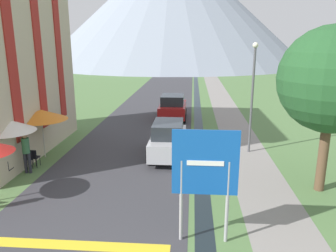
{
  "coord_description": "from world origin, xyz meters",
  "views": [
    {
      "loc": [
        0.76,
        -3.65,
        5.63
      ],
      "look_at": [
        -0.28,
        10.0,
        2.06
      ],
      "focal_mm": 35.0,
      "sensor_mm": 36.0,
      "label": 1
    }
  ],
  "objects": [
    {
      "name": "road_sign",
      "position": [
        1.14,
        4.78,
        2.15
      ],
      "size": [
        1.83,
        0.11,
        3.34
      ],
      "color": "#9E9EA3",
      "rests_on": "ground_plane"
    },
    {
      "name": "parked_car_near",
      "position": [
        -0.4,
        11.81,
        0.91
      ],
      "size": [
        1.76,
        3.95,
        1.82
      ],
      "color": "#B2B2B7",
      "rests_on": "ground_plane"
    },
    {
      "name": "ground_plane",
      "position": [
        0.0,
        20.0,
        0.0
      ],
      "size": [
        160.0,
        160.0,
        0.0
      ],
      "primitive_type": "plane",
      "color": "#517542"
    },
    {
      "name": "road",
      "position": [
        -2.5,
        30.0,
        0.0
      ],
      "size": [
        6.4,
        60.0,
        0.01
      ],
      "color": "#38383D",
      "rests_on": "ground_plane"
    },
    {
      "name": "footpath",
      "position": [
        3.6,
        30.0,
        0.0
      ],
      "size": [
        2.2,
        60.0,
        0.01
      ],
      "color": "gray",
      "rests_on": "ground_plane"
    },
    {
      "name": "cafe_chair_far_left",
      "position": [
        -6.58,
        9.8,
        0.51
      ],
      "size": [
        0.4,
        0.4,
        0.85
      ],
      "rotation": [
        0.0,
        0.0,
        0.45
      ],
      "color": "black",
      "rests_on": "ground_plane"
    },
    {
      "name": "person_standing_terrace",
      "position": [
        -6.38,
        9.26,
        1.05
      ],
      "size": [
        0.32,
        0.32,
        1.81
      ],
      "color": "#282833",
      "rests_on": "ground_plane"
    },
    {
      "name": "cafe_chair_far_right",
      "position": [
        -6.45,
        9.94,
        0.51
      ],
      "size": [
        0.4,
        0.4,
        0.85
      ],
      "rotation": [
        0.0,
        0.0,
        0.35
      ],
      "color": "black",
      "rests_on": "ground_plane"
    },
    {
      "name": "streetlamp",
      "position": [
        3.75,
        12.89,
        3.27
      ],
      "size": [
        0.28,
        0.28,
        5.57
      ],
      "color": "#515156",
      "rests_on": "ground_plane"
    },
    {
      "name": "person_seated_near",
      "position": [
        -6.9,
        8.15,
        0.69
      ],
      "size": [
        0.32,
        0.32,
        1.24
      ],
      "color": "#282833",
      "rests_on": "ground_plane"
    },
    {
      "name": "cafe_chair_middle",
      "position": [
        -6.92,
        8.47,
        0.51
      ],
      "size": [
        0.4,
        0.4,
        0.85
      ],
      "rotation": [
        0.0,
        0.0,
        -0.48
      ],
      "color": "black",
      "rests_on": "ground_plane"
    },
    {
      "name": "tree_by_path",
      "position": [
        5.75,
        8.51,
        4.27
      ],
      "size": [
        3.88,
        3.88,
        6.23
      ],
      "color": "brown",
      "rests_on": "ground_plane"
    },
    {
      "name": "cafe_umbrella_rear_orange",
      "position": [
        -6.53,
        11.28,
        2.17
      ],
      "size": [
        2.49,
        2.49,
        2.42
      ],
      "color": "#B7B2A8",
      "rests_on": "ground_plane"
    },
    {
      "name": "cafe_umbrella_middle_white",
      "position": [
        -6.9,
        9.01,
        2.21
      ],
      "size": [
        2.23,
        2.23,
        2.48
      ],
      "color": "#B7B2A8",
      "rests_on": "ground_plane"
    },
    {
      "name": "drainage_channel",
      "position": [
        1.2,
        30.0,
        0.0
      ],
      "size": [
        0.6,
        60.0,
        0.0
      ],
      "color": "black",
      "rests_on": "ground_plane"
    },
    {
      "name": "parked_car_far",
      "position": [
        -0.68,
        19.94,
        0.91
      ],
      "size": [
        1.99,
        3.82,
        1.82
      ],
      "color": "#A31919",
      "rests_on": "ground_plane"
    },
    {
      "name": "mountain_distant",
      "position": [
        -4.49,
        80.64,
        14.29
      ],
      "size": [
        64.03,
        64.03,
        28.57
      ],
      "color": "gray",
      "rests_on": "ground_plane"
    }
  ]
}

